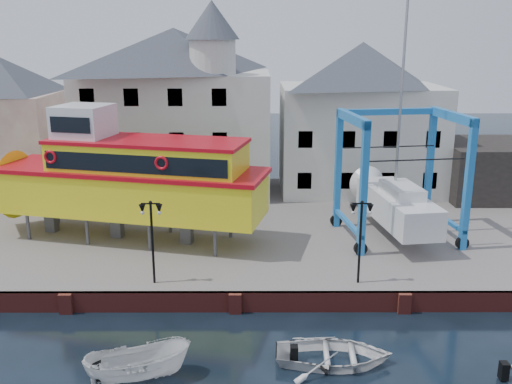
{
  "coord_description": "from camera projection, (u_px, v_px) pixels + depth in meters",
  "views": [
    {
      "loc": [
        0.93,
        -24.56,
        12.8
      ],
      "look_at": [
        1.0,
        7.0,
        4.0
      ],
      "focal_mm": 40.0,
      "sensor_mm": 36.0,
      "label": 1
    }
  ],
  "objects": [
    {
      "name": "building_white_main",
      "position": [
        178.0,
        109.0,
        42.83
      ],
      "size": [
        14.0,
        8.3,
        14.0
      ],
      "color": "silver",
      "rests_on": "hardstanding"
    },
    {
      "name": "ground",
      "position": [
        235.0,
        312.0,
        27.09
      ],
      "size": [
        140.0,
        140.0,
        0.0
      ],
      "primitive_type": "plane",
      "color": "black",
      "rests_on": "ground"
    },
    {
      "name": "building_pink",
      "position": [
        3.0,
        125.0,
        42.74
      ],
      "size": [
        8.0,
        7.0,
        10.3
      ],
      "color": "tan",
      "rests_on": "hardstanding"
    },
    {
      "name": "building_white_right",
      "position": [
        360.0,
        117.0,
        43.64
      ],
      "size": [
        12.0,
        8.0,
        11.2
      ],
      "color": "silver",
      "rests_on": "hardstanding"
    },
    {
      "name": "shed_dark",
      "position": [
        496.0,
        169.0,
        42.7
      ],
      "size": [
        8.0,
        7.0,
        4.0
      ],
      "primitive_type": "cube",
      "color": "black",
      "rests_on": "hardstanding"
    },
    {
      "name": "lamp_post_right",
      "position": [
        361.0,
        221.0,
        27.14
      ],
      "size": [
        1.12,
        0.32,
        4.2
      ],
      "color": "black",
      "rests_on": "hardstanding"
    },
    {
      "name": "tour_boat",
      "position": [
        114.0,
        177.0,
        33.24
      ],
      "size": [
        18.52,
        8.4,
        7.85
      ],
      "rotation": [
        0.0,
        0.0,
        -0.24
      ],
      "color": "#59595E",
      "rests_on": "hardstanding"
    },
    {
      "name": "travel_lift",
      "position": [
        392.0,
        195.0,
        34.41
      ],
      "size": [
        7.36,
        9.75,
        14.36
      ],
      "rotation": [
        0.0,
        0.0,
        0.14
      ],
      "color": "#1878BD",
      "rests_on": "hardstanding"
    },
    {
      "name": "quay_wall",
      "position": [
        235.0,
        302.0,
        27.06
      ],
      "size": [
        44.0,
        0.47,
        1.0
      ],
      "color": "maroon",
      "rests_on": "ground"
    },
    {
      "name": "hardstanding",
      "position": [
        241.0,
        227.0,
        37.55
      ],
      "size": [
        44.0,
        22.0,
        1.0
      ],
      "primitive_type": "cube",
      "color": "#69625E",
      "rests_on": "ground"
    },
    {
      "name": "lamp_post_left",
      "position": [
        151.0,
        221.0,
        27.12
      ],
      "size": [
        1.12,
        0.32,
        4.2
      ],
      "color": "black",
      "rests_on": "hardstanding"
    },
    {
      "name": "motorboat_b",
      "position": [
        334.0,
        363.0,
        22.96
      ],
      "size": [
        4.84,
        3.57,
        0.97
      ],
      "primitive_type": "imported",
      "rotation": [
        0.0,
        0.0,
        1.52
      ],
      "color": "white",
      "rests_on": "ground"
    },
    {
      "name": "motorboat_a",
      "position": [
        139.0,
        380.0,
        21.84
      ],
      "size": [
        4.31,
        2.49,
        1.57
      ],
      "primitive_type": "imported",
      "rotation": [
        0.0,
        0.0,
        1.82
      ],
      "color": "white",
      "rests_on": "ground"
    }
  ]
}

